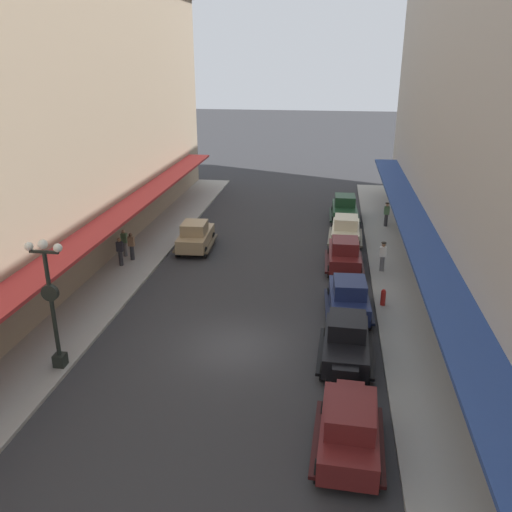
{
  "coord_description": "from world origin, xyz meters",
  "views": [
    {
      "loc": [
        3.6,
        -19.1,
        11.44
      ],
      "look_at": [
        0.0,
        6.0,
        1.8
      ],
      "focal_mm": 37.37,
      "sensor_mm": 36.0,
      "label": 1
    }
  ],
  "objects_px": {
    "parked_car_5": "(346,341)",
    "pedestrian_0": "(120,251)",
    "parked_car_0": "(349,427)",
    "pedestrian_3": "(386,214)",
    "pedestrian_4": "(124,243)",
    "parked_car_2": "(196,235)",
    "parked_car_6": "(349,296)",
    "fire_hydrant": "(383,297)",
    "parked_car_3": "(346,229)",
    "pedestrian_2": "(383,256)",
    "parked_car_1": "(345,208)",
    "lamp_post_with_clock": "(51,299)",
    "parked_car_4": "(344,253)",
    "pedestrian_1": "(132,246)"
  },
  "relations": [
    {
      "from": "parked_car_1",
      "to": "parked_car_6",
      "type": "distance_m",
      "value": 15.18
    },
    {
      "from": "parked_car_6",
      "to": "pedestrian_2",
      "type": "xyz_separation_m",
      "value": [
        1.95,
        5.35,
        0.07
      ]
    },
    {
      "from": "parked_car_4",
      "to": "pedestrian_0",
      "type": "distance_m",
      "value": 12.67
    },
    {
      "from": "parked_car_3",
      "to": "fire_hydrant",
      "type": "relative_size",
      "value": 5.24
    },
    {
      "from": "lamp_post_with_clock",
      "to": "parked_car_6",
      "type": "bearing_deg",
      "value": 29.43
    },
    {
      "from": "parked_car_6",
      "to": "lamp_post_with_clock",
      "type": "distance_m",
      "value": 12.89
    },
    {
      "from": "parked_car_2",
      "to": "pedestrian_2",
      "type": "height_order",
      "value": "parked_car_2"
    },
    {
      "from": "parked_car_6",
      "to": "pedestrian_4",
      "type": "bearing_deg",
      "value": 156.91
    },
    {
      "from": "lamp_post_with_clock",
      "to": "parked_car_4",
      "type": "bearing_deg",
      "value": 47.48
    },
    {
      "from": "pedestrian_0",
      "to": "lamp_post_with_clock",
      "type": "bearing_deg",
      "value": -81.11
    },
    {
      "from": "parked_car_2",
      "to": "parked_car_6",
      "type": "height_order",
      "value": "same"
    },
    {
      "from": "parked_car_0",
      "to": "parked_car_5",
      "type": "height_order",
      "value": "same"
    },
    {
      "from": "parked_car_3",
      "to": "parked_car_0",
      "type": "bearing_deg",
      "value": -90.49
    },
    {
      "from": "parked_car_1",
      "to": "pedestrian_0",
      "type": "relative_size",
      "value": 2.62
    },
    {
      "from": "pedestrian_1",
      "to": "pedestrian_2",
      "type": "height_order",
      "value": "pedestrian_2"
    },
    {
      "from": "fire_hydrant",
      "to": "pedestrian_3",
      "type": "height_order",
      "value": "pedestrian_3"
    },
    {
      "from": "lamp_post_with_clock",
      "to": "fire_hydrant",
      "type": "distance_m",
      "value": 14.85
    },
    {
      "from": "lamp_post_with_clock",
      "to": "pedestrian_2",
      "type": "relative_size",
      "value": 3.09
    },
    {
      "from": "parked_car_4",
      "to": "parked_car_6",
      "type": "height_order",
      "value": "same"
    },
    {
      "from": "pedestrian_4",
      "to": "parked_car_3",
      "type": "bearing_deg",
      "value": 19.45
    },
    {
      "from": "parked_car_4",
      "to": "pedestrian_0",
      "type": "bearing_deg",
      "value": -172.73
    },
    {
      "from": "parked_car_3",
      "to": "fire_hydrant",
      "type": "bearing_deg",
      "value": -79.7
    },
    {
      "from": "parked_car_4",
      "to": "pedestrian_3",
      "type": "height_order",
      "value": "parked_car_4"
    },
    {
      "from": "pedestrian_0",
      "to": "parked_car_5",
      "type": "bearing_deg",
      "value": -33.32
    },
    {
      "from": "parked_car_5",
      "to": "pedestrian_0",
      "type": "bearing_deg",
      "value": 146.68
    },
    {
      "from": "parked_car_3",
      "to": "lamp_post_with_clock",
      "type": "relative_size",
      "value": 0.83
    },
    {
      "from": "parked_car_5",
      "to": "pedestrian_3",
      "type": "bearing_deg",
      "value": 80.42
    },
    {
      "from": "parked_car_1",
      "to": "pedestrian_3",
      "type": "distance_m",
      "value": 3.18
    },
    {
      "from": "pedestrian_2",
      "to": "parked_car_5",
      "type": "bearing_deg",
      "value": -102.61
    },
    {
      "from": "pedestrian_3",
      "to": "parked_car_1",
      "type": "bearing_deg",
      "value": 154.06
    },
    {
      "from": "parked_car_2",
      "to": "pedestrian_2",
      "type": "distance_m",
      "value": 11.4
    },
    {
      "from": "parked_car_1",
      "to": "pedestrian_3",
      "type": "xyz_separation_m",
      "value": [
        2.85,
        -1.39,
        0.07
      ]
    },
    {
      "from": "parked_car_1",
      "to": "pedestrian_2",
      "type": "height_order",
      "value": "parked_car_1"
    },
    {
      "from": "parked_car_2",
      "to": "pedestrian_0",
      "type": "distance_m",
      "value": 4.96
    },
    {
      "from": "parked_car_1",
      "to": "pedestrian_1",
      "type": "xyz_separation_m",
      "value": [
        -12.38,
        -10.15,
        0.05
      ]
    },
    {
      "from": "parked_car_3",
      "to": "pedestrian_2",
      "type": "xyz_separation_m",
      "value": [
        1.95,
        -4.79,
        0.07
      ]
    },
    {
      "from": "pedestrian_4",
      "to": "pedestrian_0",
      "type": "bearing_deg",
      "value": -77.86
    },
    {
      "from": "parked_car_0",
      "to": "pedestrian_3",
      "type": "distance_m",
      "value": 23.36
    },
    {
      "from": "parked_car_5",
      "to": "fire_hydrant",
      "type": "relative_size",
      "value": 5.24
    },
    {
      "from": "parked_car_2",
      "to": "parked_car_5",
      "type": "height_order",
      "value": "same"
    },
    {
      "from": "fire_hydrant",
      "to": "parked_car_2",
      "type": "bearing_deg",
      "value": 148.57
    },
    {
      "from": "parked_car_2",
      "to": "parked_car_3",
      "type": "xyz_separation_m",
      "value": [
        9.22,
        2.53,
        0.0
      ]
    },
    {
      "from": "parked_car_3",
      "to": "pedestrian_0",
      "type": "relative_size",
      "value": 2.62
    },
    {
      "from": "fire_hydrant",
      "to": "pedestrian_3",
      "type": "distance_m",
      "value": 12.89
    },
    {
      "from": "parked_car_6",
      "to": "pedestrian_1",
      "type": "relative_size",
      "value": 2.63
    },
    {
      "from": "parked_car_6",
      "to": "parked_car_2",
      "type": "bearing_deg",
      "value": 140.45
    },
    {
      "from": "parked_car_2",
      "to": "pedestrian_0",
      "type": "relative_size",
      "value": 2.63
    },
    {
      "from": "parked_car_0",
      "to": "lamp_post_with_clock",
      "type": "height_order",
      "value": "lamp_post_with_clock"
    },
    {
      "from": "pedestrian_4",
      "to": "parked_car_5",
      "type": "bearing_deg",
      "value": -37.06
    },
    {
      "from": "pedestrian_0",
      "to": "parked_car_1",
      "type": "bearing_deg",
      "value": 41.15
    }
  ]
}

